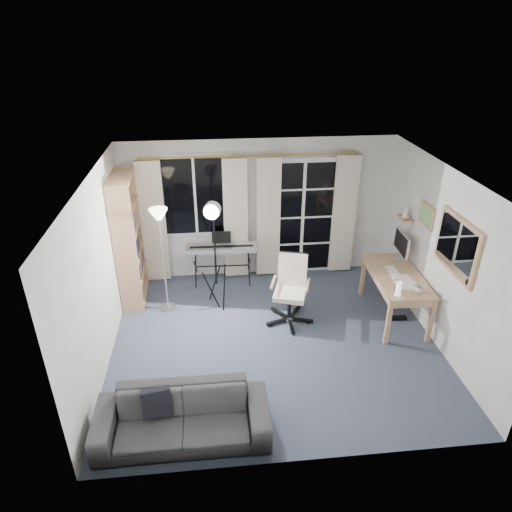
{
  "coord_description": "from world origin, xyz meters",
  "views": [
    {
      "loc": [
        -0.8,
        -5.14,
        4.06
      ],
      "look_at": [
        -0.22,
        0.35,
        1.18
      ],
      "focal_mm": 32.0,
      "sensor_mm": 36.0,
      "label": 1
    }
  ],
  "objects_px": {
    "desk": "(397,280)",
    "mug": "(419,289)",
    "office_chair": "(291,282)",
    "monitor": "(402,244)",
    "sofa": "(182,411)",
    "bookshelf": "(127,243)",
    "studio_light": "(213,223)",
    "keyboard_piano": "(222,249)",
    "torchiere_lamp": "(160,230)"
  },
  "relations": [
    {
      "from": "keyboard_piano",
      "to": "sofa",
      "type": "xyz_separation_m",
      "value": [
        -0.56,
        -3.25,
        -0.28
      ]
    },
    {
      "from": "office_chair",
      "to": "desk",
      "type": "bearing_deg",
      "value": 12.31
    },
    {
      "from": "bookshelf",
      "to": "sofa",
      "type": "distance_m",
      "value": 3.13
    },
    {
      "from": "studio_light",
      "to": "office_chair",
      "type": "bearing_deg",
      "value": -5.46
    },
    {
      "from": "torchiere_lamp",
      "to": "mug",
      "type": "height_order",
      "value": "torchiere_lamp"
    },
    {
      "from": "bookshelf",
      "to": "torchiere_lamp",
      "type": "xyz_separation_m",
      "value": [
        0.58,
        -0.41,
        0.38
      ]
    },
    {
      "from": "studio_light",
      "to": "mug",
      "type": "distance_m",
      "value": 3.02
    },
    {
      "from": "office_chair",
      "to": "desk",
      "type": "height_order",
      "value": "office_chair"
    },
    {
      "from": "torchiere_lamp",
      "to": "monitor",
      "type": "bearing_deg",
      "value": -1.78
    },
    {
      "from": "keyboard_piano",
      "to": "mug",
      "type": "xyz_separation_m",
      "value": [
        2.64,
        -1.79,
        0.14
      ]
    },
    {
      "from": "office_chair",
      "to": "mug",
      "type": "relative_size",
      "value": 8.63
    },
    {
      "from": "bookshelf",
      "to": "torchiere_lamp",
      "type": "bearing_deg",
      "value": -37.1
    },
    {
      "from": "mug",
      "to": "studio_light",
      "type": "bearing_deg",
      "value": 159.73
    },
    {
      "from": "bookshelf",
      "to": "monitor",
      "type": "distance_m",
      "value": 4.23
    },
    {
      "from": "monitor",
      "to": "mug",
      "type": "distance_m",
      "value": 0.98
    },
    {
      "from": "mug",
      "to": "sofa",
      "type": "bearing_deg",
      "value": -155.46
    },
    {
      "from": "torchiere_lamp",
      "to": "monitor",
      "type": "height_order",
      "value": "torchiere_lamp"
    },
    {
      "from": "desk",
      "to": "mug",
      "type": "distance_m",
      "value": 0.53
    },
    {
      "from": "mug",
      "to": "sofa",
      "type": "height_order",
      "value": "mug"
    },
    {
      "from": "bookshelf",
      "to": "keyboard_piano",
      "type": "bearing_deg",
      "value": 10.25
    },
    {
      "from": "bookshelf",
      "to": "desk",
      "type": "relative_size",
      "value": 1.48
    },
    {
      "from": "office_chair",
      "to": "mug",
      "type": "height_order",
      "value": "office_chair"
    },
    {
      "from": "bookshelf",
      "to": "monitor",
      "type": "bearing_deg",
      "value": -8.92
    },
    {
      "from": "bookshelf",
      "to": "torchiere_lamp",
      "type": "height_order",
      "value": "bookshelf"
    },
    {
      "from": "torchiere_lamp",
      "to": "office_chair",
      "type": "xyz_separation_m",
      "value": [
        1.87,
        -0.42,
        -0.75
      ]
    },
    {
      "from": "keyboard_piano",
      "to": "bookshelf",
      "type": "bearing_deg",
      "value": -166.03
    },
    {
      "from": "bookshelf",
      "to": "mug",
      "type": "distance_m",
      "value": 4.37
    },
    {
      "from": "desk",
      "to": "sofa",
      "type": "xyz_separation_m",
      "value": [
        -3.1,
        -1.96,
        -0.27
      ]
    },
    {
      "from": "office_chair",
      "to": "desk",
      "type": "relative_size",
      "value": 0.74
    },
    {
      "from": "torchiere_lamp",
      "to": "monitor",
      "type": "relative_size",
      "value": 3.2
    },
    {
      "from": "mug",
      "to": "sofa",
      "type": "relative_size",
      "value": 0.06
    },
    {
      "from": "studio_light",
      "to": "sofa",
      "type": "bearing_deg",
      "value": -86.72
    },
    {
      "from": "office_chair",
      "to": "mug",
      "type": "bearing_deg",
      "value": -3.65
    },
    {
      "from": "monitor",
      "to": "mug",
      "type": "relative_size",
      "value": 4.4
    },
    {
      "from": "bookshelf",
      "to": "office_chair",
      "type": "bearing_deg",
      "value": -20.45
    },
    {
      "from": "keyboard_piano",
      "to": "sofa",
      "type": "distance_m",
      "value": 3.31
    },
    {
      "from": "keyboard_piano",
      "to": "monitor",
      "type": "xyz_separation_m",
      "value": [
        2.73,
        -0.84,
        0.36
      ]
    },
    {
      "from": "office_chair",
      "to": "monitor",
      "type": "relative_size",
      "value": 1.96
    },
    {
      "from": "torchiere_lamp",
      "to": "keyboard_piano",
      "type": "distance_m",
      "value": 1.35
    },
    {
      "from": "monitor",
      "to": "sofa",
      "type": "height_order",
      "value": "monitor"
    },
    {
      "from": "monitor",
      "to": "mug",
      "type": "bearing_deg",
      "value": -93.53
    },
    {
      "from": "bookshelf",
      "to": "mug",
      "type": "height_order",
      "value": "bookshelf"
    },
    {
      "from": "bookshelf",
      "to": "sofa",
      "type": "relative_size",
      "value": 1.1
    },
    {
      "from": "office_chair",
      "to": "torchiere_lamp",
      "type": "bearing_deg",
      "value": -174.82
    },
    {
      "from": "keyboard_piano",
      "to": "studio_light",
      "type": "distance_m",
      "value": 1.12
    },
    {
      "from": "office_chair",
      "to": "monitor",
      "type": "distance_m",
      "value": 1.82
    },
    {
      "from": "keyboard_piano",
      "to": "desk",
      "type": "xyz_separation_m",
      "value": [
        2.54,
        -1.29,
        -0.01
      ]
    },
    {
      "from": "monitor",
      "to": "sofa",
      "type": "xyz_separation_m",
      "value": [
        -3.29,
        -2.41,
        -0.64
      ]
    },
    {
      "from": "monitor",
      "to": "bookshelf",
      "type": "bearing_deg",
      "value": 175.2
    },
    {
      "from": "torchiere_lamp",
      "to": "studio_light",
      "type": "xyz_separation_m",
      "value": [
        0.76,
        -0.04,
        0.09
      ]
    }
  ]
}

